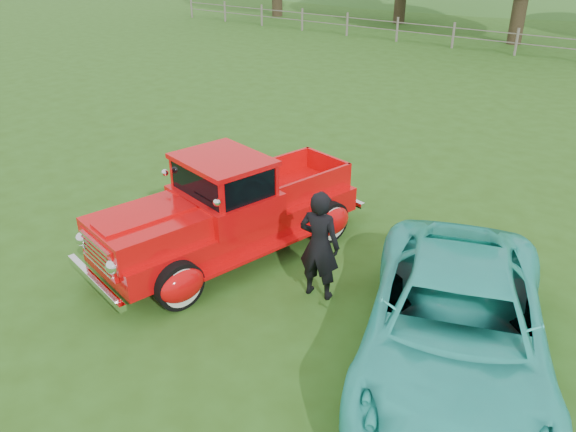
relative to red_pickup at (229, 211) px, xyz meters
The scene contains 4 objects.
ground 1.88m from the red_pickup, 42.18° to the right, with size 140.00×140.00×0.00m, color #2C5316.
red_pickup is the anchor object (origin of this frame).
teal_sedan 4.26m from the red_pickup, ahead, with size 2.21×4.80×1.33m, color #32C9BB.
man 1.97m from the red_pickup, ahead, with size 0.64×0.42×1.75m, color black.
Camera 1 is at (4.73, -5.00, 5.01)m, focal length 35.00 mm.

